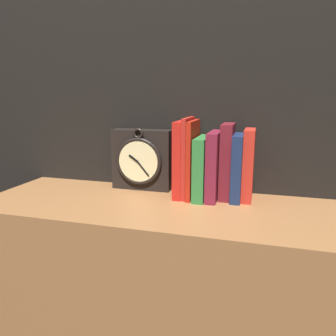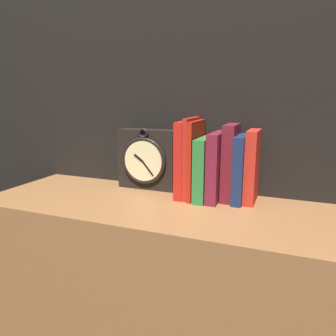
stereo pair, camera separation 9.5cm
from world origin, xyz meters
TOP-DOWN VIEW (x-y plane):
  - wall_back at (0.00, 0.22)m, footprint 6.00×0.05m
  - clock at (-0.14, 0.15)m, footprint 0.21×0.08m
  - book_slot0_red at (0.01, 0.12)m, footprint 0.03×0.14m
  - book_slot1_red at (0.03, 0.12)m, footprint 0.01×0.14m
  - book_slot2_red at (0.05, 0.11)m, footprint 0.01×0.15m
  - book_slot3_green at (0.08, 0.11)m, footprint 0.04×0.16m
  - book_slot4_maroon at (0.12, 0.11)m, footprint 0.03×0.15m
  - book_slot5_maroon at (0.16, 0.13)m, footprint 0.04×0.12m
  - book_slot6_navy at (0.19, 0.12)m, footprint 0.03×0.13m
  - book_slot7_red at (0.22, 0.13)m, footprint 0.03×0.12m

SIDE VIEW (x-z plane):
  - book_slot3_green at x=0.08m, z-range 0.95..1.14m
  - book_slot6_navy at x=0.19m, z-range 0.95..1.15m
  - clock at x=-0.14m, z-range 0.94..1.16m
  - book_slot4_maroon at x=0.12m, z-range 0.95..1.16m
  - book_slot7_red at x=0.22m, z-range 0.95..1.17m
  - book_slot5_maroon at x=0.16m, z-range 0.95..1.18m
  - book_slot0_red at x=0.01m, z-range 0.95..1.19m
  - book_slot2_red at x=0.05m, z-range 0.95..1.19m
  - book_slot1_red at x=0.03m, z-range 0.95..1.20m
  - wall_back at x=0.00m, z-range 0.00..2.60m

